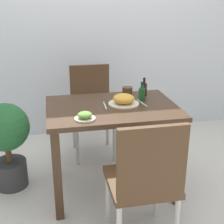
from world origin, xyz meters
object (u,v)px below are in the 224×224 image
chair_far (92,105)px  sauce_bottle (142,93)px  condiment_bottle (144,89)px  potted_plant_left (6,138)px  food_plate (124,100)px  drink_cup (127,91)px  chair_near (145,179)px  side_plate (85,116)px

chair_far → sauce_bottle: 0.76m
sauce_bottle → condiment_bottle: bearing=66.2°
chair_far → potted_plant_left: 0.93m
food_plate → condiment_bottle: (0.23, 0.20, 0.02)m
food_plate → drink_cup: size_ratio=2.81×
chair_near → condiment_bottle: (0.26, 0.91, 0.29)m
chair_far → drink_cup: chair_far is taller
chair_far → sauce_bottle: bearing=-61.7°
side_plate → drink_cup: bearing=48.9°
chair_far → drink_cup: bearing=-61.3°
chair_near → potted_plant_left: 1.27m
chair_near → condiment_bottle: same height
chair_near → condiment_bottle: 0.99m
condiment_bottle → food_plate: bearing=-138.2°
chair_far → sauce_bottle: (0.33, -0.62, 0.29)m
sauce_bottle → drink_cup: bearing=117.2°
drink_cup → condiment_bottle: size_ratio=0.54×
side_plate → drink_cup: 0.64m
chair_far → condiment_bottle: 0.69m
chair_near → chair_far: size_ratio=1.00×
chair_near → potted_plant_left: (-0.90, 0.89, -0.06)m
food_plate → drink_cup: bearing=69.3°
chair_far → potted_plant_left: bearing=-147.0°
chair_far → potted_plant_left: (-0.78, -0.50, -0.06)m
side_plate → sauce_bottle: bearing=32.9°
side_plate → potted_plant_left: bearing=143.8°
chair_near → food_plate: bearing=-92.9°
side_plate → chair_near: bearing=-56.4°
chair_far → drink_cup: size_ratio=10.39×
drink_cup → sauce_bottle: bearing=-62.8°
chair_near → food_plate: size_ratio=3.70×
drink_cup → side_plate: bearing=-131.1°
side_plate → potted_plant_left: size_ratio=0.20×
food_plate → side_plate: bearing=-142.7°
chair_near → food_plate: (0.04, 0.71, 0.27)m
potted_plant_left → chair_near: bearing=-44.7°
chair_near → sauce_bottle: bearing=-104.6°
chair_near → sauce_bottle: size_ratio=5.66×
food_plate → potted_plant_left: bearing=169.0°
condiment_bottle → chair_far: bearing=128.8°
condiment_bottle → potted_plant_left: bearing=-179.1°
drink_cup → sauce_bottle: size_ratio=0.54×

